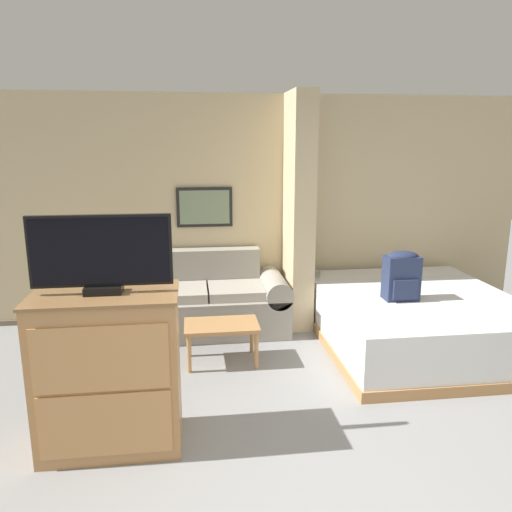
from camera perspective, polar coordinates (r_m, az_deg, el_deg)
The scene contains 10 objects.
wall_back at distance 5.93m, azimuth 0.96°, elevation 5.44°, with size 6.29×0.16×2.60m.
wall_partition_pillar at distance 5.61m, azimuth 4.89°, elevation 5.02°, with size 0.24×0.67×2.60m.
couch at distance 5.62m, azimuth -5.53°, elevation -5.26°, with size 1.78×0.84×0.86m.
coffee_table at distance 4.78m, azimuth -3.96°, elevation -8.30°, with size 0.70×0.44×0.39m.
side_table at distance 5.61m, azimuth -16.84°, elevation -4.42°, with size 0.48×0.48×0.53m.
table_lamp at distance 5.52m, azimuth -17.08°, elevation -0.94°, with size 0.33×0.33×0.41m.
tv_dresser at distance 3.61m, azimuth -16.39°, elevation -12.46°, with size 0.96×0.55×1.10m.
tv at distance 3.35m, azimuth -17.26°, elevation 0.19°, with size 0.90×0.16×0.52m.
bed at distance 5.45m, azimuth 17.67°, elevation -6.84°, with size 1.90×2.20×0.55m.
backpack at distance 5.07m, azimuth 16.31°, elevation -2.06°, with size 0.33×0.23×0.49m.
Camera 1 is at (-0.87, -2.35, 2.07)m, focal length 35.00 mm.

